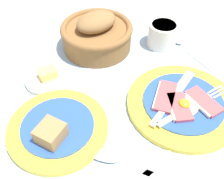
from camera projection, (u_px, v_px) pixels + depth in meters
ground_plane at (149, 107)px, 0.56m from camera, size 3.00×3.00×0.00m
breakfast_plate at (183, 104)px, 0.55m from camera, size 0.24×0.24×0.03m
bread_plate at (57, 128)px, 0.51m from camera, size 0.20×0.20×0.05m
sugar_cup at (163, 34)px, 0.68m from camera, size 0.08×0.08×0.06m
bread_basket at (97, 34)px, 0.67m from camera, size 0.18×0.18×0.10m
butter_dish at (49, 78)px, 0.61m from camera, size 0.11×0.11×0.03m
teaspoon_by_saucer at (179, 43)px, 0.70m from camera, size 0.05×0.19×0.01m
teaspoon_stray at (114, 159)px, 0.47m from camera, size 0.15×0.14×0.01m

